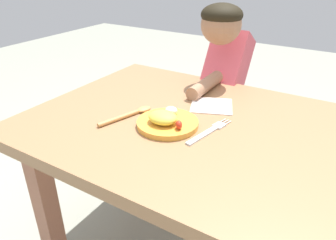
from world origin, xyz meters
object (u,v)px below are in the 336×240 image
object	(u,v)px
spoon	(131,114)
person	(224,102)
fork	(209,132)
plate	(167,121)

from	to	relation	value
spoon	person	world-z (taller)	person
spoon	fork	bearing A→B (deg)	-66.02
plate	fork	size ratio (longest dim) A/B	0.94
plate	fork	world-z (taller)	plate
plate	spoon	xyz separation A→B (m)	(-0.14, 0.00, -0.01)
spoon	person	size ratio (longest dim) A/B	0.21
plate	person	world-z (taller)	person
plate	spoon	size ratio (longest dim) A/B	0.95
plate	spoon	world-z (taller)	plate
plate	spoon	distance (m)	0.14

